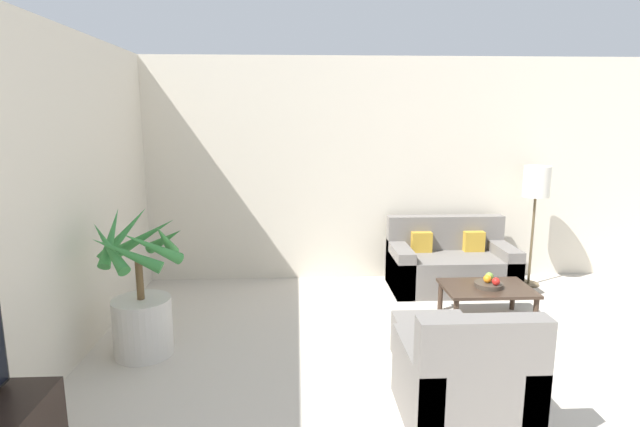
{
  "coord_description": "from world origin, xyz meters",
  "views": [
    {
      "loc": [
        -1.6,
        0.7,
        2.0
      ],
      "look_at": [
        -1.35,
        5.82,
        1.0
      ],
      "focal_mm": 28.0,
      "sensor_mm": 36.0,
      "label": 1
    }
  ],
  "objects_px": {
    "floor_lamp": "(536,187)",
    "fruit_bowl": "(488,285)",
    "sofa_loveseat": "(450,265)",
    "ottoman": "(433,343)",
    "apple_red": "(496,281)",
    "potted_palm": "(142,303)",
    "armchair": "(464,384)",
    "coffee_table": "(487,291)",
    "apple_green": "(489,276)",
    "orange_fruit": "(487,279)"
  },
  "relations": [
    {
      "from": "floor_lamp",
      "to": "fruit_bowl",
      "type": "bearing_deg",
      "value": -131.63
    },
    {
      "from": "sofa_loveseat",
      "to": "ottoman",
      "type": "relative_size",
      "value": 2.36
    },
    {
      "from": "sofa_loveseat",
      "to": "apple_red",
      "type": "height_order",
      "value": "sofa_loveseat"
    },
    {
      "from": "potted_palm",
      "to": "floor_lamp",
      "type": "xyz_separation_m",
      "value": [
        4.1,
        1.59,
        0.73
      ]
    },
    {
      "from": "armchair",
      "to": "ottoman",
      "type": "distance_m",
      "value": 0.81
    },
    {
      "from": "coffee_table",
      "to": "apple_green",
      "type": "distance_m",
      "value": 0.15
    },
    {
      "from": "armchair",
      "to": "ottoman",
      "type": "height_order",
      "value": "armchair"
    },
    {
      "from": "apple_red",
      "to": "orange_fruit",
      "type": "xyz_separation_m",
      "value": [
        -0.05,
        0.08,
        0.0
      ]
    },
    {
      "from": "potted_palm",
      "to": "fruit_bowl",
      "type": "xyz_separation_m",
      "value": [
        3.19,
        0.57,
        -0.09
      ]
    },
    {
      "from": "apple_red",
      "to": "ottoman",
      "type": "relative_size",
      "value": 0.13
    },
    {
      "from": "potted_palm",
      "to": "orange_fruit",
      "type": "relative_size",
      "value": 16.04
    },
    {
      "from": "floor_lamp",
      "to": "apple_red",
      "type": "relative_size",
      "value": 18.54
    },
    {
      "from": "orange_fruit",
      "to": "apple_green",
      "type": "bearing_deg",
      "value": 57.5
    },
    {
      "from": "potted_palm",
      "to": "apple_red",
      "type": "xyz_separation_m",
      "value": [
        3.23,
        0.49,
        -0.03
      ]
    },
    {
      "from": "apple_green",
      "to": "armchair",
      "type": "relative_size",
      "value": 0.09
    },
    {
      "from": "sofa_loveseat",
      "to": "floor_lamp",
      "type": "relative_size",
      "value": 0.98
    },
    {
      "from": "potted_palm",
      "to": "orange_fruit",
      "type": "distance_m",
      "value": 3.23
    },
    {
      "from": "apple_green",
      "to": "ottoman",
      "type": "height_order",
      "value": "apple_green"
    },
    {
      "from": "coffee_table",
      "to": "floor_lamp",
      "type": "bearing_deg",
      "value": 47.75
    },
    {
      "from": "sofa_loveseat",
      "to": "fruit_bowl",
      "type": "height_order",
      "value": "sofa_loveseat"
    },
    {
      "from": "fruit_bowl",
      "to": "ottoman",
      "type": "height_order",
      "value": "fruit_bowl"
    },
    {
      "from": "sofa_loveseat",
      "to": "fruit_bowl",
      "type": "xyz_separation_m",
      "value": [
        0.08,
        -0.96,
        0.09
      ]
    },
    {
      "from": "apple_red",
      "to": "ottoman",
      "type": "distance_m",
      "value": 1.16
    },
    {
      "from": "fruit_bowl",
      "to": "orange_fruit",
      "type": "height_order",
      "value": "orange_fruit"
    },
    {
      "from": "coffee_table",
      "to": "armchair",
      "type": "distance_m",
      "value": 1.85
    },
    {
      "from": "floor_lamp",
      "to": "fruit_bowl",
      "type": "height_order",
      "value": "floor_lamp"
    },
    {
      "from": "coffee_table",
      "to": "apple_green",
      "type": "bearing_deg",
      "value": 56.48
    },
    {
      "from": "sofa_loveseat",
      "to": "ottoman",
      "type": "distance_m",
      "value": 1.95
    },
    {
      "from": "apple_green",
      "to": "ottoman",
      "type": "xyz_separation_m",
      "value": [
        -0.82,
        -0.94,
        -0.25
      ]
    },
    {
      "from": "fruit_bowl",
      "to": "apple_green",
      "type": "xyz_separation_m",
      "value": [
        0.04,
        0.08,
        0.06
      ]
    },
    {
      "from": "coffee_table",
      "to": "sofa_loveseat",
      "type": "bearing_deg",
      "value": 94.54
    },
    {
      "from": "coffee_table",
      "to": "ottoman",
      "type": "relative_size",
      "value": 1.44
    },
    {
      "from": "floor_lamp",
      "to": "orange_fruit",
      "type": "relative_size",
      "value": 18.2
    },
    {
      "from": "fruit_bowl",
      "to": "ottoman",
      "type": "bearing_deg",
      "value": -132.35
    },
    {
      "from": "apple_red",
      "to": "armchair",
      "type": "relative_size",
      "value": 0.09
    },
    {
      "from": "coffee_table",
      "to": "armchair",
      "type": "relative_size",
      "value": 1.01
    },
    {
      "from": "potted_palm",
      "to": "floor_lamp",
      "type": "height_order",
      "value": "floor_lamp"
    },
    {
      "from": "floor_lamp",
      "to": "apple_green",
      "type": "height_order",
      "value": "floor_lamp"
    },
    {
      "from": "sofa_loveseat",
      "to": "apple_red",
      "type": "bearing_deg",
      "value": -83.25
    },
    {
      "from": "ottoman",
      "to": "armchair",
      "type": "bearing_deg",
      "value": -91.26
    },
    {
      "from": "coffee_table",
      "to": "apple_red",
      "type": "bearing_deg",
      "value": -62.55
    },
    {
      "from": "sofa_loveseat",
      "to": "apple_green",
      "type": "bearing_deg",
      "value": -82.21
    },
    {
      "from": "ottoman",
      "to": "fruit_bowl",
      "type": "bearing_deg",
      "value": 47.65
    },
    {
      "from": "coffee_table",
      "to": "apple_red",
      "type": "distance_m",
      "value": 0.17
    },
    {
      "from": "orange_fruit",
      "to": "apple_red",
      "type": "bearing_deg",
      "value": -56.0
    },
    {
      "from": "fruit_bowl",
      "to": "apple_red",
      "type": "bearing_deg",
      "value": -63.55
    },
    {
      "from": "floor_lamp",
      "to": "orange_fruit",
      "type": "bearing_deg",
      "value": -132.1
    },
    {
      "from": "fruit_bowl",
      "to": "ottoman",
      "type": "relative_size",
      "value": 0.46
    },
    {
      "from": "apple_red",
      "to": "armchair",
      "type": "distance_m",
      "value": 1.8
    },
    {
      "from": "floor_lamp",
      "to": "apple_green",
      "type": "xyz_separation_m",
      "value": [
        -0.87,
        -0.94,
        -0.76
      ]
    }
  ]
}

